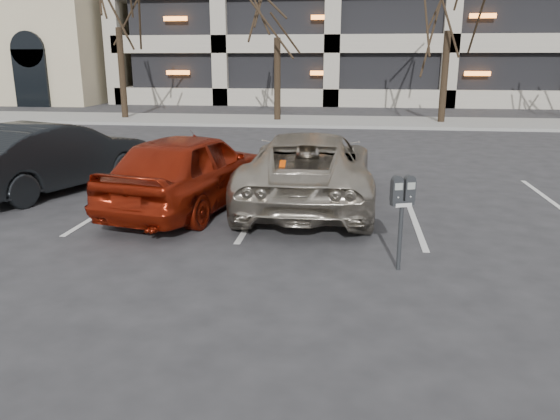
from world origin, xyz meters
TOP-DOWN VIEW (x-y plane):
  - ground at (0.00, 0.00)m, footprint 140.00×140.00m
  - sidewalk at (0.00, 16.00)m, footprint 80.00×4.00m
  - stall_lines at (-1.40, 2.30)m, footprint 16.90×5.20m
  - parking_meter at (0.94, -1.01)m, footprint 0.34×0.22m
  - suv_silver at (-0.52, 2.22)m, footprint 2.38×5.04m
  - car_red at (-2.66, 1.63)m, footprint 2.57×4.55m
  - car_dark at (-5.92, 2.68)m, footprint 3.00×4.65m

SIDE VIEW (x-z plane):
  - ground at x=0.00m, z-range 0.00..0.00m
  - stall_lines at x=-1.40m, z-range 0.00..0.01m
  - sidewalk at x=0.00m, z-range 0.00..0.12m
  - suv_silver at x=-0.52m, z-range 0.00..1.39m
  - car_dark at x=-5.92m, z-range 0.00..1.45m
  - car_red at x=-2.66m, z-range 0.00..1.46m
  - parking_meter at x=0.94m, z-range 0.33..1.58m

